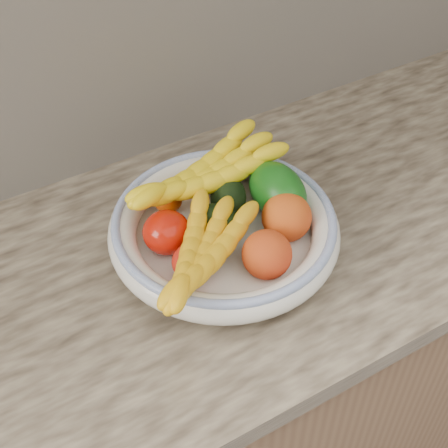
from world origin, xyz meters
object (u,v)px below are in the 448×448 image
fruit_bowl (224,229)px  banana_bunch_back (205,179)px  green_mango (277,191)px  banana_bunch_front (202,258)px

fruit_bowl → banana_bunch_back: banana_bunch_back is taller
fruit_bowl → green_mango: 0.12m
green_mango → banana_bunch_back: size_ratio=0.40×
banana_bunch_back → banana_bunch_front: bearing=-128.9°
banana_bunch_back → banana_bunch_front: size_ratio=1.11×
green_mango → banana_bunch_front: size_ratio=0.45×
banana_bunch_back → banana_bunch_front: (-0.09, -0.16, -0.01)m
fruit_bowl → banana_bunch_back: size_ratio=1.21×
green_mango → banana_bunch_back: bearing=141.5°
green_mango → fruit_bowl: bearing=-175.3°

